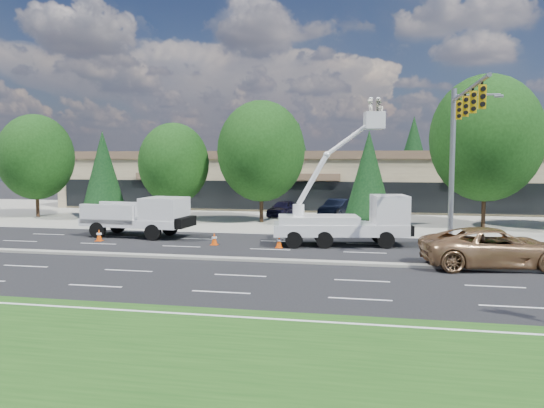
% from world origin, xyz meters
% --- Properties ---
extents(ground, '(140.00, 140.00, 0.00)m').
position_xyz_m(ground, '(0.00, 0.00, 0.00)').
color(ground, black).
rests_on(ground, ground).
extents(concrete_apron, '(140.00, 22.00, 0.01)m').
position_xyz_m(concrete_apron, '(0.00, 20.00, 0.01)').
color(concrete_apron, '#9A988C').
rests_on(concrete_apron, ground).
extents(grass_verge, '(140.00, 10.00, 0.01)m').
position_xyz_m(grass_verge, '(0.00, -13.00, 0.01)').
color(grass_verge, '#194313').
rests_on(grass_verge, ground).
extents(road_median, '(120.00, 0.55, 0.12)m').
position_xyz_m(road_median, '(0.00, 0.00, 0.06)').
color(road_median, '#9A988C').
rests_on(road_median, ground).
extents(strip_mall, '(50.40, 15.40, 5.50)m').
position_xyz_m(strip_mall, '(0.00, 29.97, 2.83)').
color(strip_mall, tan).
rests_on(strip_mall, ground).
extents(tree_front_a, '(6.10, 6.10, 8.46)m').
position_xyz_m(tree_front_a, '(-22.00, 15.00, 4.95)').
color(tree_front_a, '#332114').
rests_on(tree_front_a, ground).
extents(tree_front_b, '(3.58, 3.58, 7.05)m').
position_xyz_m(tree_front_b, '(-16.00, 15.00, 3.78)').
color(tree_front_b, '#332114').
rests_on(tree_front_b, ground).
extents(tree_front_c, '(5.49, 5.49, 7.61)m').
position_xyz_m(tree_front_c, '(-10.00, 15.00, 4.45)').
color(tree_front_c, '#332114').
rests_on(tree_front_c, ground).
extents(tree_front_d, '(6.63, 6.63, 9.20)m').
position_xyz_m(tree_front_d, '(-3.00, 15.00, 5.38)').
color(tree_front_d, '#332114').
rests_on(tree_front_d, ground).
extents(tree_front_e, '(3.49, 3.49, 6.88)m').
position_xyz_m(tree_front_e, '(5.00, 15.00, 3.69)').
color(tree_front_e, '#332114').
rests_on(tree_front_e, ground).
extents(tree_front_f, '(7.69, 7.69, 10.66)m').
position_xyz_m(tree_front_f, '(13.00, 15.00, 6.24)').
color(tree_front_f, '#332114').
rests_on(tree_front_f, ground).
extents(tree_back_a, '(4.32, 4.32, 8.53)m').
position_xyz_m(tree_back_a, '(-18.00, 42.00, 4.57)').
color(tree_back_a, '#332114').
rests_on(tree_back_a, ground).
extents(tree_back_b, '(4.74, 4.74, 9.34)m').
position_xyz_m(tree_back_b, '(-4.00, 42.00, 5.01)').
color(tree_back_b, '#332114').
rests_on(tree_back_b, ground).
extents(tree_back_c, '(5.01, 5.01, 9.88)m').
position_xyz_m(tree_back_c, '(10.00, 42.00, 5.30)').
color(tree_back_c, '#332114').
rests_on(tree_back_c, ground).
extents(tree_back_d, '(5.01, 5.01, 9.87)m').
position_xyz_m(tree_back_d, '(22.00, 42.00, 5.29)').
color(tree_back_d, '#332114').
rests_on(tree_back_d, ground).
extents(signal_mast, '(2.76, 10.16, 9.00)m').
position_xyz_m(signal_mast, '(10.03, 7.04, 6.06)').
color(signal_mast, gray).
rests_on(signal_mast, ground).
extents(utility_pickup, '(6.68, 3.05, 2.49)m').
position_xyz_m(utility_pickup, '(-8.67, 6.15, 1.02)').
color(utility_pickup, silver).
rests_on(utility_pickup, ground).
extents(bucket_truck, '(7.66, 3.53, 8.20)m').
position_xyz_m(bucket_truck, '(4.17, 5.43, 1.71)').
color(bucket_truck, silver).
rests_on(bucket_truck, ground).
extents(traffic_cone_a, '(0.40, 0.40, 0.70)m').
position_xyz_m(traffic_cone_a, '(-10.47, 4.17, 0.34)').
color(traffic_cone_a, '#DC4706').
rests_on(traffic_cone_a, ground).
extents(traffic_cone_b, '(0.40, 0.40, 0.70)m').
position_xyz_m(traffic_cone_b, '(-3.37, 4.09, 0.34)').
color(traffic_cone_b, '#DC4706').
rests_on(traffic_cone_b, ground).
extents(traffic_cone_c, '(0.40, 0.40, 0.70)m').
position_xyz_m(traffic_cone_c, '(0.38, 3.84, 0.34)').
color(traffic_cone_c, '#DC4706').
rests_on(traffic_cone_c, ground).
extents(minivan, '(6.76, 3.90, 1.77)m').
position_xyz_m(minivan, '(10.73, 0.60, 0.89)').
color(minivan, '#A2774E').
rests_on(minivan, ground).
extents(parked_car_west, '(2.58, 4.30, 1.37)m').
position_xyz_m(parked_car_west, '(-2.00, 19.03, 0.68)').
color(parked_car_west, black).
rests_on(parked_car_west, ground).
extents(parked_car_east, '(2.92, 4.91, 1.53)m').
position_xyz_m(parked_car_east, '(2.45, 19.22, 0.76)').
color(parked_car_east, black).
rests_on(parked_car_east, ground).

